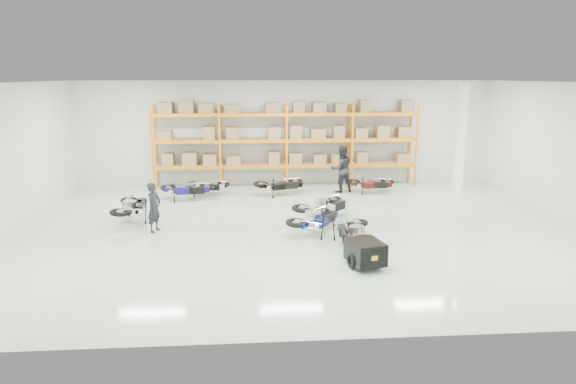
{
  "coord_description": "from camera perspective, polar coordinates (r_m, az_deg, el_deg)",
  "views": [
    {
      "loc": [
        -1.52,
        -15.45,
        4.73
      ],
      "look_at": [
        -0.36,
        0.37,
        1.1
      ],
      "focal_mm": 32.0,
      "sensor_mm": 36.0,
      "label": 1
    }
  ],
  "objects": [
    {
      "name": "pallet_rack",
      "position": [
        22.09,
        -0.23,
        6.46
      ],
      "size": [
        11.28,
        0.98,
        3.62
      ],
      "color": "orange",
      "rests_on": "ground"
    },
    {
      "name": "moto_black_far_left",
      "position": [
        17.75,
        -16.93,
        -1.19
      ],
      "size": [
        0.99,
        1.93,
        1.23
      ],
      "primitive_type": null,
      "rotation": [
        0.0,
        -0.09,
        3.17
      ],
      "color": "black",
      "rests_on": "ground"
    },
    {
      "name": "moto_silver_left",
      "position": [
        17.07,
        4.0,
        -1.14
      ],
      "size": [
        2.11,
        2.04,
        1.27
      ],
      "primitive_type": null,
      "rotation": [
        0.0,
        -0.09,
        2.31
      ],
      "color": "#ABADB1",
      "rests_on": "ground"
    },
    {
      "name": "trailer",
      "position": [
        13.08,
        8.59,
        -6.62
      ],
      "size": [
        0.98,
        1.67,
        0.67
      ],
      "rotation": [
        0.0,
        0.0,
        0.25
      ],
      "color": "black",
      "rests_on": "ground"
    },
    {
      "name": "moto_back_b",
      "position": [
        20.87,
        -9.04,
        0.96
      ],
      "size": [
        1.62,
        0.92,
        1.01
      ],
      "primitive_type": null,
      "rotation": [
        0.0,
        -0.09,
        1.48
      ],
      "color": "silver",
      "rests_on": "ground"
    },
    {
      "name": "person_back",
      "position": [
        21.14,
        5.94,
        2.56
      ],
      "size": [
        1.09,
        0.93,
        1.93
      ],
      "primitive_type": "imported",
      "rotation": [
        0.0,
        0.0,
        3.38
      ],
      "color": "black",
      "rests_on": "ground"
    },
    {
      "name": "room",
      "position": [
        15.72,
        1.4,
        3.81
      ],
      "size": [
        18.0,
        18.0,
        18.0
      ],
      "color": "#AEC2B0",
      "rests_on": "ground"
    },
    {
      "name": "person_left",
      "position": [
        16.24,
        -14.66,
        -1.66
      ],
      "size": [
        0.56,
        0.66,
        1.53
      ],
      "primitive_type": "imported",
      "rotation": [
        0.0,
        0.0,
        1.15
      ],
      "color": "black",
      "rests_on": "ground"
    },
    {
      "name": "moto_back_c",
      "position": [
        20.59,
        -0.85,
        1.18
      ],
      "size": [
        1.99,
        1.41,
        1.17
      ],
      "primitive_type": null,
      "rotation": [
        0.0,
        -0.09,
        1.89
      ],
      "color": "black",
      "rests_on": "ground"
    },
    {
      "name": "moto_touring_right",
      "position": [
        14.51,
        7.23,
        -3.93
      ],
      "size": [
        1.06,
        1.89,
        1.18
      ],
      "primitive_type": null,
      "rotation": [
        0.0,
        -0.09,
        -0.09
      ],
      "color": "black",
      "rests_on": "ground"
    },
    {
      "name": "moto_back_a",
      "position": [
        20.18,
        -11.11,
        0.67
      ],
      "size": [
        1.85,
        1.04,
        1.15
      ],
      "primitive_type": null,
      "rotation": [
        0.0,
        -0.09,
        1.66
      ],
      "color": "navy",
      "rests_on": "ground"
    },
    {
      "name": "moto_back_d",
      "position": [
        21.2,
        9.28,
        1.23
      ],
      "size": [
        1.69,
        0.88,
        1.08
      ],
      "primitive_type": null,
      "rotation": [
        0.0,
        -0.09,
        1.54
      ],
      "color": "#3F0E0C",
      "rests_on": "ground"
    },
    {
      "name": "moto_blue_centre",
      "position": [
        15.64,
        3.13,
        -2.56
      ],
      "size": [
        1.85,
        2.04,
        1.21
      ],
      "primitive_type": null,
      "rotation": [
        0.0,
        -0.09,
        2.5
      ],
      "color": "#071046",
      "rests_on": "ground"
    },
    {
      "name": "structural_column",
      "position": [
        17.48,
        18.5,
        4.07
      ],
      "size": [
        0.25,
        0.25,
        4.5
      ],
      "primitive_type": "cube",
      "color": "white",
      "rests_on": "ground"
    }
  ]
}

